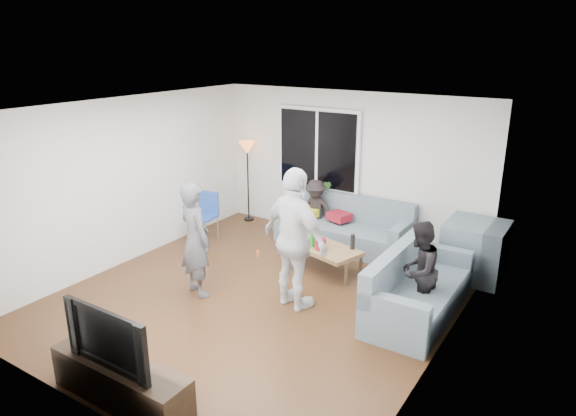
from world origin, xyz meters
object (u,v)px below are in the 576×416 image
Objects in this scene: coffee_table at (324,259)px; spectator_back at (315,210)px; sofa_back_section at (343,223)px; floor_lamp at (248,182)px; player_right at (295,240)px; sofa_right_section at (420,284)px; tv_console at (121,382)px; spectator_right at (419,271)px; television at (115,335)px; side_chair at (204,217)px; player_left at (195,240)px.

spectator_back is (-0.78, 1.07, 0.35)m from coffee_table.
floor_lamp reaches higher than sofa_back_section.
sofa_back_section is at bearing -7.45° from spectator_back.
sofa_right_section is at bearing -137.99° from player_right.
spectator_right is at bearing 59.15° from tv_console.
sofa_back_section is 4.78m from television.
sofa_back_section is 2.24m from floor_lamp.
spectator_right is at bearing -38.63° from spectator_back.
side_chair is at bearing 120.63° from television.
side_chair reaches higher than sofa_right_section.
player_left reaches higher than spectator_right.
player_left is 2.39m from tv_console.
floor_lamp is 1.44× the size of television.
floor_lamp is 5.50m from tv_console.
spectator_back is (-2.44, 1.66, -0.10)m from spectator_right.
player_left reaches higher than tv_console.
spectator_back is 1.02× the size of television.
tv_console is 0.53m from television.
floor_lamp reaches higher than spectator_right.
sofa_back_section is 2.13× the size of television.
sofa_right_section is 1.85× the size of television.
coffee_table is (0.21, -1.04, -0.22)m from sofa_back_section.
floor_lamp is 0.97× the size of player_left.
coffee_table is 0.85× the size of spectator_right.
coffee_table is at bearing 86.69° from television.
player_right is at bearing -43.41° from floor_lamp.
spectator_right is at bearing -180.00° from sofa_right_section.
television is (2.19, -5.02, -0.03)m from floor_lamp.
sofa_right_section is at bearing -36.87° from spectator_back.
player_left is at bearing -58.47° from side_chair.
player_left is (-2.80, -1.12, 0.38)m from sofa_right_section.
sofa_right_section is 3.77m from television.
floor_lamp reaches higher than spectator_back.
coffee_table is 3.74m from tv_console.
side_chair reaches higher than coffee_table.
side_chair is 0.80× the size of television.
spectator_right is (1.46, 0.59, -0.30)m from player_right.
side_chair is 0.45× the size of player_right.
sofa_right_section is 3.04m from player_left.
floor_lamp is 1.21× the size of spectator_right.
spectator_back is (-0.98, 2.25, -0.40)m from player_right.
sofa_right_section is 2.33× the size of side_chair.
television is at bearing -93.31° from coffee_table.
sofa_right_section is at bearing -175.89° from spectator_right.
sofa_right_section is 4.10m from side_chair.
player_left is at bearing -65.98° from spectator_right.
player_right reaches higher than side_chair.
player_left is at bearing -125.44° from coffee_table.
sofa_right_section is (1.87, -1.52, 0.00)m from sofa_back_section.
sofa_back_section is 2.09× the size of spectator_back.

